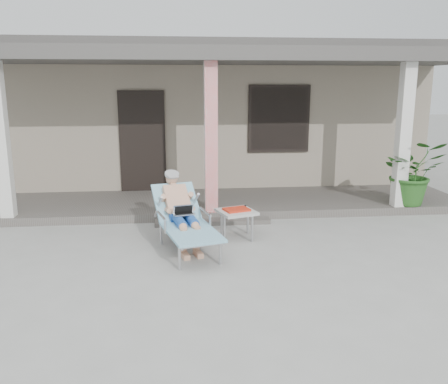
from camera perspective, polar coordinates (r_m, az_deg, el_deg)
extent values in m
plane|color=#9E9E99|center=(6.54, -0.03, -8.47)|extent=(60.00, 60.00, 0.00)
cube|color=gray|center=(12.61, -3.13, 8.86)|extent=(10.00, 5.00, 3.00)
cube|color=#474442|center=(12.60, -3.22, 16.37)|extent=(10.40, 5.40, 0.30)
cube|color=black|center=(10.12, -9.78, 6.00)|extent=(0.95, 0.06, 2.10)
cube|color=black|center=(10.30, 6.63, 8.73)|extent=(1.20, 0.06, 1.30)
cube|color=black|center=(10.30, 6.63, 8.73)|extent=(1.32, 0.05, 1.42)
cube|color=#605B56|center=(9.37, -1.93, -1.37)|extent=(10.00, 2.00, 0.15)
cube|color=silver|center=(8.75, -25.21, 5.58)|extent=(0.22, 0.22, 2.61)
cube|color=red|center=(8.29, -1.58, 6.46)|extent=(0.22, 0.22, 2.61)
cube|color=silver|center=(9.24, 20.76, 6.30)|extent=(0.22, 0.22, 2.61)
cube|color=#474442|center=(9.10, -2.07, 16.02)|extent=(10.00, 2.30, 0.24)
cube|color=#605B56|center=(8.28, -1.36, -3.57)|extent=(2.00, 0.30, 0.07)
cylinder|color=#B7B7BC|center=(6.26, -5.37, -7.88)|extent=(0.04, 0.04, 0.34)
cylinder|color=#B7B7BC|center=(6.41, -0.46, -7.30)|extent=(0.04, 0.04, 0.34)
cylinder|color=#B7B7BC|center=(7.25, -7.58, -4.99)|extent=(0.04, 0.04, 0.34)
cylinder|color=#B7B7BC|center=(7.39, -3.30, -4.57)|extent=(0.04, 0.04, 0.34)
cube|color=#B7B7BC|center=(6.64, -3.95, -4.95)|extent=(0.83, 1.22, 0.03)
cube|color=#88BBD3|center=(6.63, -3.95, -4.77)|extent=(0.92, 1.28, 0.04)
cube|color=#B7B7BC|center=(7.33, -5.76, -1.51)|extent=(0.68, 0.65, 0.45)
cube|color=#88BBD3|center=(7.33, -5.76, -1.28)|extent=(0.78, 0.74, 0.51)
cylinder|color=#A3A3A5|center=(7.49, -6.34, 2.18)|extent=(0.27, 0.27, 0.12)
cube|color=silver|center=(6.95, -4.89, -2.61)|extent=(0.35, 0.28, 0.21)
cube|color=beige|center=(7.41, 1.52, -2.40)|extent=(0.67, 0.67, 0.04)
cylinder|color=#B7B7BC|center=(7.25, 0.04, -4.61)|extent=(0.04, 0.04, 0.41)
cylinder|color=#B7B7BC|center=(7.30, 3.40, -4.49)|extent=(0.04, 0.04, 0.41)
cylinder|color=#B7B7BC|center=(7.66, -0.30, -3.65)|extent=(0.04, 0.04, 0.41)
cylinder|color=#B7B7BC|center=(7.71, 2.88, -3.55)|extent=(0.04, 0.04, 0.41)
cube|color=red|center=(7.40, 1.52, -2.12)|extent=(0.44, 0.38, 0.03)
cube|color=black|center=(7.54, 1.38, -1.88)|extent=(0.36, 0.14, 0.04)
imported|color=#26591E|center=(9.55, 21.68, 2.20)|extent=(1.21, 1.09, 1.22)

